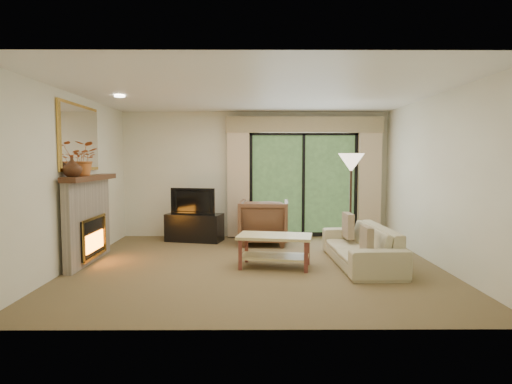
{
  "coord_description": "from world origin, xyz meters",
  "views": [
    {
      "loc": [
        -0.04,
        -6.44,
        1.61
      ],
      "look_at": [
        0.0,
        0.3,
        1.1
      ],
      "focal_mm": 30.0,
      "sensor_mm": 36.0,
      "label": 1
    }
  ],
  "objects_px": {
    "sofa": "(361,245)",
    "armchair": "(264,222)",
    "media_console": "(195,227)",
    "coffee_table": "(275,251)"
  },
  "relations": [
    {
      "from": "media_console",
      "to": "armchair",
      "type": "distance_m",
      "value": 1.41
    },
    {
      "from": "media_console",
      "to": "sofa",
      "type": "relative_size",
      "value": 0.53
    },
    {
      "from": "sofa",
      "to": "armchair",
      "type": "bearing_deg",
      "value": -140.24
    },
    {
      "from": "armchair",
      "to": "sofa",
      "type": "xyz_separation_m",
      "value": [
        1.45,
        -1.63,
        -0.13
      ]
    },
    {
      "from": "media_console",
      "to": "sofa",
      "type": "xyz_separation_m",
      "value": [
        2.82,
        -1.93,
        0.03
      ]
    },
    {
      "from": "armchair",
      "to": "coffee_table",
      "type": "xyz_separation_m",
      "value": [
        0.12,
        -1.79,
        -0.18
      ]
    },
    {
      "from": "media_console",
      "to": "coffee_table",
      "type": "bearing_deg",
      "value": -41.39
    },
    {
      "from": "armchair",
      "to": "coffee_table",
      "type": "relative_size",
      "value": 0.86
    },
    {
      "from": "armchair",
      "to": "coffee_table",
      "type": "height_order",
      "value": "armchair"
    },
    {
      "from": "coffee_table",
      "to": "media_console",
      "type": "bearing_deg",
      "value": 135.62
    }
  ]
}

